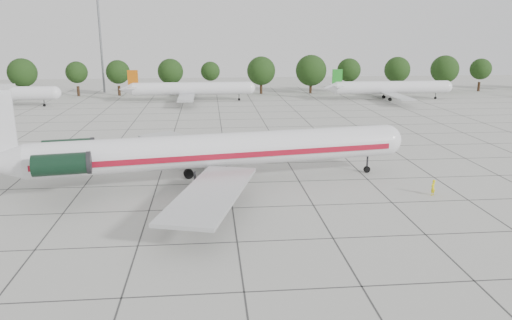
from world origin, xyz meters
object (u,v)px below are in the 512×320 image
at_px(main_airliner, 197,151).
at_px(floodlight_mast, 100,38).
at_px(bg_airliner_d, 391,88).
at_px(ground_crew, 433,188).
at_px(bg_airliner_c, 191,89).

xyz_separation_m(main_airliner, floodlight_mast, (-26.55, 84.47, 10.34)).
distance_m(bg_airliner_d, floodlight_mast, 75.46).
distance_m(ground_crew, bg_airliner_d, 72.26).
height_order(ground_crew, floodlight_mast, floodlight_mast).
relative_size(main_airliner, bg_airliner_d, 1.67).
bearing_deg(floodlight_mast, bg_airliner_d, -16.28).
bearing_deg(main_airliner, floodlight_mast, 98.49).
bearing_deg(ground_crew, floodlight_mast, -96.84).
bearing_deg(ground_crew, bg_airliner_d, -142.91).
distance_m(main_airliner, floodlight_mast, 89.14).
distance_m(main_airliner, bg_airliner_c, 65.61).
distance_m(ground_crew, floodlight_mast, 104.45).
height_order(bg_airliner_d, floodlight_mast, floodlight_mast).
xyz_separation_m(main_airliner, bg_airliner_c, (-2.81, 65.54, -1.03)).
bearing_deg(bg_airliner_c, floodlight_mast, 141.43).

